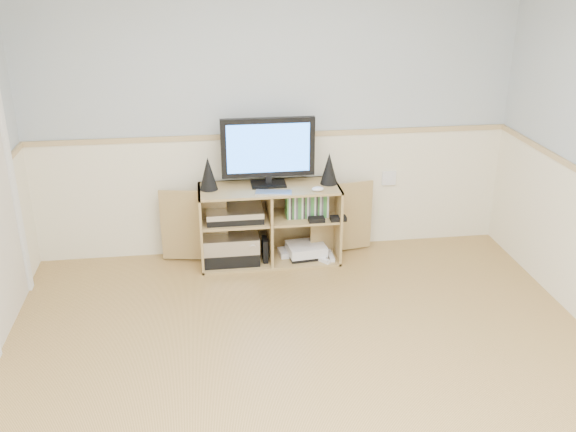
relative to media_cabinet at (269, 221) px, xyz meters
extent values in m
cube|color=tan|center=(0.07, -2.06, -0.34)|extent=(4.00, 4.50, 0.02)
cube|color=#A9B4B8|center=(0.07, 0.20, 0.92)|extent=(4.00, 0.02, 2.50)
cube|color=#F5EBC9|center=(0.07, 0.19, 0.17)|extent=(4.00, 0.01, 1.00)
cube|color=tan|center=(0.07, 0.18, 0.69)|extent=(4.00, 0.02, 0.04)
cube|color=tan|center=(0.00, -0.05, -0.32)|extent=(1.15, 0.43, 0.02)
cube|color=tan|center=(0.00, -0.05, 0.31)|extent=(1.15, 0.43, 0.02)
cube|color=tan|center=(-0.56, -0.05, -0.01)|extent=(0.02, 0.43, 0.65)
cube|color=tan|center=(0.56, -0.05, -0.01)|extent=(0.02, 0.43, 0.65)
cube|color=tan|center=(0.00, 0.15, -0.01)|extent=(1.15, 0.02, 0.65)
cube|color=tan|center=(0.00, -0.05, -0.01)|extent=(0.02, 0.41, 0.61)
cube|color=tan|center=(-0.29, -0.05, 0.05)|extent=(0.54, 0.39, 0.02)
cube|color=tan|center=(0.29, -0.05, 0.05)|extent=(0.54, 0.39, 0.02)
cube|color=tan|center=(-0.62, 0.00, -0.01)|extent=(0.55, 0.11, 0.61)
cube|color=tan|center=(0.62, 0.00, -0.01)|extent=(0.55, 0.11, 0.61)
cube|color=black|center=(0.00, 0.00, 0.33)|extent=(0.28, 0.18, 0.02)
cube|color=black|center=(0.00, 0.00, 0.37)|extent=(0.05, 0.04, 0.06)
cube|color=black|center=(0.00, 0.00, 0.64)|extent=(0.75, 0.05, 0.48)
cube|color=blue|center=(0.00, -0.03, 0.64)|extent=(0.66, 0.01, 0.39)
cone|color=black|center=(-0.48, -0.03, 0.45)|extent=(0.15, 0.15, 0.27)
cone|color=black|center=(0.49, -0.03, 0.45)|extent=(0.14, 0.14, 0.26)
cube|color=#BCBCC0|center=(0.02, -0.19, 0.32)|extent=(0.30, 0.16, 0.01)
ellipsoid|color=white|center=(0.37, -0.19, 0.34)|extent=(0.10, 0.07, 0.04)
cube|color=black|center=(-0.33, -0.05, -0.26)|extent=(0.46, 0.34, 0.11)
cube|color=silver|center=(-0.33, -0.05, -0.14)|extent=(0.46, 0.34, 0.13)
cube|color=black|center=(-0.29, -0.05, 0.08)|extent=(0.46, 0.32, 0.05)
cube|color=silver|center=(-0.29, -0.05, 0.13)|extent=(0.46, 0.32, 0.05)
cube|color=black|center=(-0.05, -0.10, -0.21)|extent=(0.04, 0.14, 0.20)
cube|color=white|center=(0.19, -0.02, -0.29)|extent=(0.23, 0.18, 0.05)
cube|color=black|center=(0.31, -0.07, -0.30)|extent=(0.32, 0.27, 0.03)
cube|color=white|center=(0.31, -0.07, -0.24)|extent=(0.34, 0.29, 0.08)
cube|color=white|center=(0.51, -0.15, -0.30)|extent=(0.04, 0.14, 0.03)
cube|color=white|center=(0.49, 0.01, -0.30)|extent=(0.09, 0.15, 0.03)
cube|color=#3F8C3F|center=(0.31, -0.07, 0.15)|extent=(0.34, 0.13, 0.19)
cube|color=white|center=(1.07, 0.17, 0.27)|extent=(0.12, 0.03, 0.12)
camera|label=1|loc=(-0.52, -4.90, 2.10)|focal=40.00mm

